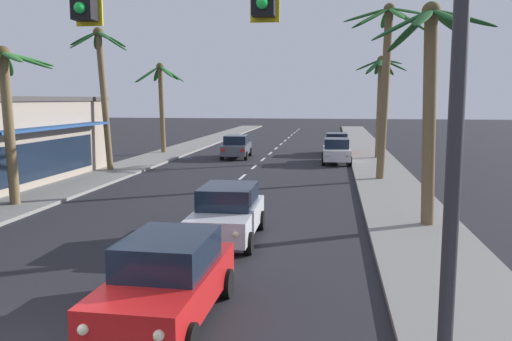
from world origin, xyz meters
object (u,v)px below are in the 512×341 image
(sedan_parked_mid_kerb, at_px, (336,151))
(palm_right_second, at_px, (430,80))
(palm_left_third, at_px, (102,74))
(sedan_oncoming_far, at_px, (236,146))
(sedan_lead_at_stop_bar, at_px, (167,279))
(sedan_third_in_queue, at_px, (228,213))
(palm_right_third, at_px, (387,60))
(palm_right_farthest, at_px, (380,88))
(palm_left_farthest, at_px, (161,91))
(sedan_parked_nearest_kerb, at_px, (337,144))
(traffic_signal_mast, at_px, (200,29))
(palm_left_second, at_px, (7,95))

(sedan_parked_mid_kerb, distance_m, palm_right_second, 18.58)
(sedan_parked_mid_kerb, height_order, palm_left_third, palm_left_third)
(sedan_oncoming_far, xyz_separation_m, palm_right_second, (10.15, -20.04, 4.10))
(sedan_parked_mid_kerb, bearing_deg, sedan_lead_at_stop_bar, -97.24)
(sedan_third_in_queue, distance_m, sedan_parked_mid_kerb, 20.58)
(sedan_lead_at_stop_bar, distance_m, palm_right_second, 11.30)
(sedan_oncoming_far, bearing_deg, palm_left_third, -127.59)
(sedan_lead_at_stop_bar, bearing_deg, sedan_oncoming_far, 97.83)
(palm_left_third, bearing_deg, sedan_oncoming_far, 52.41)
(sedan_third_in_queue, xyz_separation_m, palm_right_third, (5.81, 12.78, 5.45))
(palm_right_farthest, bearing_deg, sedan_third_in_queue, -105.47)
(palm_right_second, bearing_deg, palm_right_farthest, 89.63)
(palm_left_farthest, height_order, palm_right_farthest, palm_right_farthest)
(sedan_oncoming_far, xyz_separation_m, sedan_parked_mid_kerb, (7.27, -2.15, 0.00))
(palm_left_farthest, bearing_deg, palm_left_third, -90.34)
(sedan_third_in_queue, xyz_separation_m, sedan_oncoming_far, (-3.89, 22.45, 0.00))
(palm_left_farthest, relative_size, palm_right_farthest, 0.97)
(sedan_parked_mid_kerb, bearing_deg, sedan_parked_nearest_kerb, 89.47)
(sedan_oncoming_far, relative_size, palm_left_farthest, 0.63)
(sedan_parked_nearest_kerb, bearing_deg, sedan_oncoming_far, -153.86)
(sedan_parked_mid_kerb, relative_size, palm_left_third, 0.53)
(palm_left_third, height_order, palm_right_farthest, palm_left_third)
(sedan_lead_at_stop_bar, height_order, sedan_parked_mid_kerb, same)
(traffic_signal_mast, relative_size, palm_right_second, 1.49)
(traffic_signal_mast, height_order, sedan_oncoming_far, traffic_signal_mast)
(sedan_third_in_queue, relative_size, palm_left_second, 0.70)
(sedan_parked_mid_kerb, bearing_deg, palm_right_farthest, 42.96)
(sedan_lead_at_stop_bar, distance_m, sedan_third_in_queue, 6.08)
(palm_left_second, bearing_deg, palm_left_third, 94.32)
(sedan_parked_nearest_kerb, distance_m, palm_left_farthest, 14.39)
(palm_right_third, bearing_deg, sedan_parked_nearest_kerb, 100.15)
(sedan_parked_nearest_kerb, distance_m, sedan_parked_mid_kerb, 5.75)
(palm_left_third, distance_m, palm_right_third, 16.21)
(sedan_oncoming_far, bearing_deg, palm_right_farthest, 3.65)
(palm_left_third, relative_size, palm_right_second, 1.14)
(palm_right_third, bearing_deg, palm_left_third, 175.39)
(sedan_parked_nearest_kerb, relative_size, palm_left_farthest, 0.63)
(palm_left_second, height_order, palm_right_second, palm_right_second)
(palm_right_second, bearing_deg, sedan_parked_nearest_kerb, 96.82)
(sedan_parked_nearest_kerb, distance_m, palm_left_second, 26.16)
(palm_right_farthest, bearing_deg, sedan_oncoming_far, -176.35)
(sedan_lead_at_stop_bar, relative_size, sedan_third_in_queue, 1.00)
(traffic_signal_mast, xyz_separation_m, palm_right_third, (4.56, 20.77, 0.97))
(sedan_parked_nearest_kerb, bearing_deg, sedan_lead_at_stop_bar, -96.05)
(palm_left_farthest, bearing_deg, palm_right_third, -36.14)
(palm_left_second, bearing_deg, traffic_signal_mast, -47.10)
(traffic_signal_mast, relative_size, palm_left_second, 1.73)
(sedan_parked_mid_kerb, relative_size, palm_left_second, 0.70)
(sedan_oncoming_far, bearing_deg, palm_left_second, -106.72)
(sedan_parked_nearest_kerb, height_order, palm_left_second, palm_left_second)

